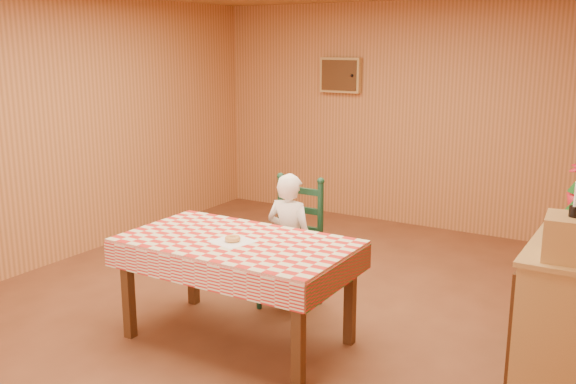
# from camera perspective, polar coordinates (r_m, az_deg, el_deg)

# --- Properties ---
(ground) EXTENTS (6.00, 6.00, 0.00)m
(ground) POSITION_cam_1_polar(r_m,az_deg,el_deg) (5.34, -1.12, -10.40)
(ground) COLOR brown
(ground) RESTS_ON ground
(cabin_walls) EXTENTS (5.10, 6.05, 2.65)m
(cabin_walls) POSITION_cam_1_polar(r_m,az_deg,el_deg) (5.36, 1.83, 9.85)
(cabin_walls) COLOR #C47E47
(cabin_walls) RESTS_ON ground
(dining_table) EXTENTS (1.66, 0.96, 0.77)m
(dining_table) POSITION_cam_1_polar(r_m,az_deg,el_deg) (4.59, -4.54, -5.23)
(dining_table) COLOR #512F15
(dining_table) RESTS_ON ground
(ladder_chair) EXTENTS (0.44, 0.40, 1.08)m
(ladder_chair) POSITION_cam_1_polar(r_m,az_deg,el_deg) (5.28, 0.46, -4.84)
(ladder_chair) COLOR #10311E
(ladder_chair) RESTS_ON ground
(seated_child) EXTENTS (0.41, 0.27, 1.12)m
(seated_child) POSITION_cam_1_polar(r_m,az_deg,el_deg) (5.21, 0.14, -4.39)
(seated_child) COLOR white
(seated_child) RESTS_ON ground
(napkin) EXTENTS (0.31, 0.31, 0.00)m
(napkin) POSITION_cam_1_polar(r_m,az_deg,el_deg) (4.53, -4.93, -4.39)
(napkin) COLOR white
(napkin) RESTS_ON dining_table
(donut) EXTENTS (0.13, 0.13, 0.04)m
(donut) POSITION_cam_1_polar(r_m,az_deg,el_deg) (4.52, -4.94, -4.14)
(donut) COLOR #D79A4D
(donut) RESTS_ON napkin
(shelf_unit) EXTENTS (0.54, 1.24, 0.93)m
(shelf_unit) POSITION_cam_1_polar(r_m,az_deg,el_deg) (4.54, 23.84, -9.58)
(shelf_unit) COLOR tan
(shelf_unit) RESTS_ON ground
(crate) EXTENTS (0.33, 0.33, 0.25)m
(crate) POSITION_cam_1_polar(r_m,az_deg,el_deg) (3.97, 23.97, -3.77)
(crate) COLOR tan
(crate) RESTS_ON shelf_unit
(candle_set) EXTENTS (0.07, 0.07, 0.22)m
(candle_set) POSITION_cam_1_polar(r_m,az_deg,el_deg) (3.92, 24.23, -1.11)
(candle_set) COLOR black
(candle_set) RESTS_ON crate
(storage_bin) EXTENTS (0.47, 0.47, 0.40)m
(storage_bin) POSITION_cam_1_polar(r_m,az_deg,el_deg) (5.02, 21.51, -10.50)
(storage_bin) COLOR black
(storage_bin) RESTS_ON ground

